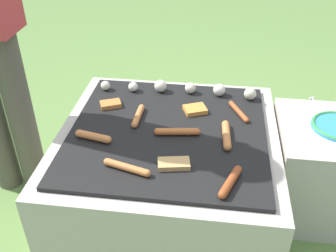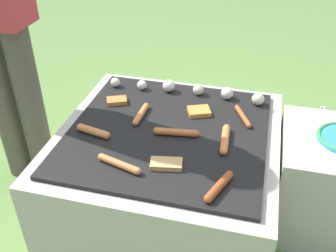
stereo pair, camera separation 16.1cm
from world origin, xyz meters
name	(u,v)px [view 2 (the right image)]	position (x,y,z in m)	size (l,w,h in m)	color
ground_plane	(168,207)	(0.00, 0.00, 0.00)	(14.00, 14.00, 0.00)	#608442
grill	(168,171)	(0.00, 0.00, 0.22)	(0.91, 0.91, 0.45)	#B2AA9E
side_ledge	(332,183)	(0.70, 0.10, 0.22)	(0.47, 0.45, 0.45)	#B2AA9E
sausage_back_right	(141,114)	(-0.14, 0.07, 0.46)	(0.03, 0.16, 0.03)	#C6753D
sausage_back_center	(225,139)	(0.24, -0.03, 0.46)	(0.04, 0.19, 0.03)	#C6753D
sausage_back_left	(93,131)	(-0.29, -0.10, 0.46)	(0.16, 0.06, 0.03)	#C6753D
sausage_front_left	(119,164)	(-0.11, -0.27, 0.46)	(0.18, 0.07, 0.03)	#C6753D
sausage_front_right	(219,186)	(0.25, -0.30, 0.46)	(0.08, 0.16, 0.03)	#93421E
sausage_front_center	(176,132)	(0.04, -0.03, 0.46)	(0.19, 0.05, 0.03)	#B7602D
sausage_mid_left	(243,116)	(0.29, 0.17, 0.46)	(0.09, 0.16, 0.02)	#A34C23
bread_slice_left	(117,101)	(-0.28, 0.16, 0.46)	(0.11, 0.09, 0.02)	#B27033
bread_slice_right	(199,111)	(0.10, 0.16, 0.46)	(0.12, 0.11, 0.02)	#D18438
bread_slice_center	(166,164)	(0.05, -0.23, 0.46)	(0.13, 0.08, 0.02)	tan
mushroom_row	(194,90)	(0.05, 0.31, 0.47)	(0.74, 0.08, 0.06)	beige
fork_utensil	(331,116)	(0.66, 0.27, 0.45)	(0.08, 0.17, 0.01)	silver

